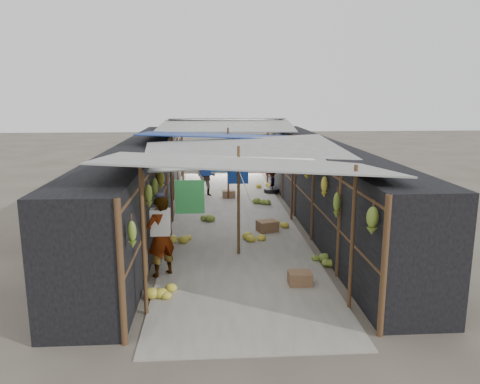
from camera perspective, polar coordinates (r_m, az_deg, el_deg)
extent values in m
plane|color=#6B6356|center=(8.55, 1.12, -14.29)|extent=(80.00, 80.00, 0.00)
cube|color=#9E998E|center=(14.65, -1.02, -2.99)|extent=(3.60, 16.00, 0.02)
cube|color=black|center=(14.53, -11.74, 1.24)|extent=(1.40, 15.00, 2.30)
cube|color=black|center=(14.77, 9.48, 1.50)|extent=(1.40, 15.00, 2.30)
cube|color=#8F6949|center=(9.61, 7.32, -10.43)|extent=(0.47, 0.38, 0.28)
cube|color=#8F6949|center=(13.05, 3.34, -4.21)|extent=(0.63, 0.56, 0.32)
cube|color=#8F6949|center=(17.23, -1.37, -0.27)|extent=(0.47, 0.39, 0.29)
cylinder|color=black|center=(18.16, 3.81, 0.15)|extent=(0.57, 0.57, 0.17)
imported|color=silver|center=(9.91, -9.63, -5.36)|extent=(0.75, 0.70, 1.72)
imported|color=navy|center=(17.50, -4.18, 1.95)|extent=(0.82, 0.68, 1.52)
imported|color=#4E4844|center=(17.98, 3.88, 1.21)|extent=(0.43, 0.63, 0.90)
cylinder|color=brown|center=(8.11, -11.69, -6.10)|extent=(0.07, 0.07, 2.60)
cylinder|color=brown|center=(8.40, 13.54, -5.56)|extent=(0.07, 0.07, 2.60)
cylinder|color=brown|center=(10.95, -0.18, -1.16)|extent=(0.07, 0.07, 2.60)
cylinder|color=brown|center=(13.91, -8.37, 1.53)|extent=(0.07, 0.07, 2.60)
cylinder|color=brown|center=(14.08, 6.39, 1.71)|extent=(0.07, 0.07, 2.60)
cylinder|color=brown|center=(16.84, -1.45, 3.44)|extent=(0.07, 0.07, 2.60)
cylinder|color=brown|center=(19.83, -7.02, 4.64)|extent=(0.07, 0.07, 2.60)
cylinder|color=brown|center=(19.95, 3.39, 4.75)|extent=(0.07, 0.07, 2.60)
cube|color=#989893|center=(8.76, 0.63, 3.54)|extent=(5.21, 3.19, 0.52)
cube|color=#989893|center=(11.96, 0.42, 5.06)|extent=(5.23, 3.73, 0.50)
cube|color=navy|center=(15.21, -1.62, 6.90)|extent=(5.40, 3.60, 0.41)
cube|color=#989893|center=(18.50, -1.70, 8.10)|extent=(5.37, 3.66, 0.27)
cube|color=#989893|center=(20.89, -1.66, 8.81)|extent=(5.00, 1.99, 0.24)
cylinder|color=brown|center=(14.31, -9.11, 4.83)|extent=(0.06, 15.00, 0.06)
cylinder|color=brown|center=(14.49, 6.90, 4.98)|extent=(0.06, 15.00, 0.06)
cylinder|color=gray|center=(14.26, -1.06, 4.95)|extent=(0.02, 15.00, 0.02)
cube|color=#195BA7|center=(14.18, -2.10, 3.68)|extent=(0.70, 0.03, 0.60)
cube|color=#2A7F3C|center=(9.63, -6.15, -0.60)|extent=(0.60, 0.03, 0.70)
cube|color=#193FA2|center=(12.51, -0.24, 2.47)|extent=(0.55, 0.03, 0.65)
cube|color=white|center=(16.65, 0.60, 5.00)|extent=(0.60, 0.03, 0.55)
cube|color=#A61946|center=(13.97, 3.36, 3.55)|extent=(0.50, 0.03, 0.60)
ellipsoid|color=olive|center=(7.46, -13.02, -5.08)|extent=(0.14, 0.12, 0.45)
ellipsoid|color=olive|center=(9.44, -11.07, -0.53)|extent=(0.15, 0.13, 0.49)
ellipsoid|color=olive|center=(10.50, -10.32, 0.29)|extent=(0.14, 0.12, 0.54)
ellipsoid|color=gold|center=(11.80, -9.61, 1.40)|extent=(0.17, 0.15, 0.42)
ellipsoid|color=gold|center=(13.60, -8.86, 3.54)|extent=(0.15, 0.13, 0.42)
ellipsoid|color=gold|center=(15.16, -8.33, 3.69)|extent=(0.19, 0.16, 0.42)
ellipsoid|color=olive|center=(16.83, -7.87, 3.96)|extent=(0.19, 0.16, 0.59)
ellipsoid|color=olive|center=(18.02, -7.63, 5.64)|extent=(0.16, 0.14, 0.36)
ellipsoid|color=gold|center=(19.53, -7.32, 5.43)|extent=(0.15, 0.13, 0.52)
ellipsoid|color=olive|center=(20.99, -7.07, 5.52)|extent=(0.17, 0.14, 0.60)
ellipsoid|color=olive|center=(7.65, 15.84, -3.39)|extent=(0.20, 0.17, 0.46)
ellipsoid|color=olive|center=(9.61, 11.72, -1.60)|extent=(0.15, 0.13, 0.54)
ellipsoid|color=gold|center=(10.58, 10.24, 0.60)|extent=(0.15, 0.13, 0.48)
ellipsoid|color=gold|center=(12.36, 8.19, 2.42)|extent=(0.18, 0.15, 0.36)
ellipsoid|color=gold|center=(13.71, 7.00, 3.16)|extent=(0.14, 0.12, 0.52)
ellipsoid|color=olive|center=(15.18, 5.95, 3.88)|extent=(0.19, 0.17, 0.56)
ellipsoid|color=gold|center=(16.38, 5.24, 4.57)|extent=(0.15, 0.13, 0.53)
ellipsoid|color=olive|center=(18.35, 4.27, 5.69)|extent=(0.17, 0.15, 0.48)
ellipsoid|color=gold|center=(19.66, 3.73, 5.59)|extent=(0.18, 0.15, 0.39)
ellipsoid|color=gold|center=(21.56, 3.07, 6.28)|extent=(0.17, 0.14, 0.40)
ellipsoid|color=gold|center=(9.21, -9.91, -11.33)|extent=(0.67, 0.57, 0.34)
ellipsoid|color=gold|center=(12.23, -7.41, -5.52)|extent=(0.53, 0.45, 0.27)
ellipsoid|color=gold|center=(19.09, 3.21, 0.98)|extent=(0.66, 0.56, 0.33)
ellipsoid|color=olive|center=(14.22, -3.61, -3.04)|extent=(0.46, 0.39, 0.23)
ellipsoid|color=gold|center=(13.53, 4.65, -3.81)|extent=(0.48, 0.41, 0.24)
ellipsoid|color=olive|center=(10.72, 9.31, -7.96)|extent=(0.64, 0.55, 0.32)
ellipsoid|color=olive|center=(16.15, 2.81, -1.22)|extent=(0.45, 0.38, 0.22)
ellipsoid|color=gold|center=(12.18, 1.35, -5.42)|extent=(0.59, 0.50, 0.30)
ellipsoid|color=olive|center=(18.52, -5.77, 0.44)|extent=(0.47, 0.40, 0.23)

